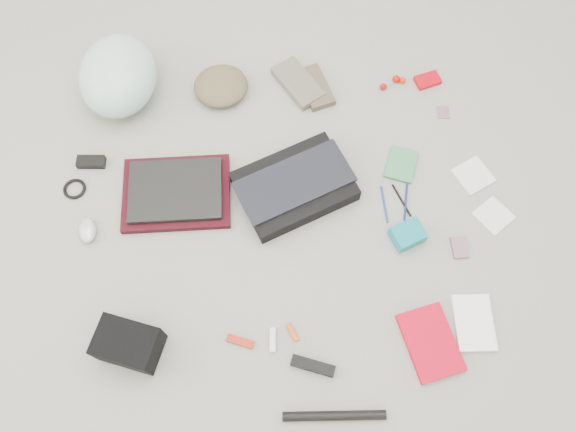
{
  "coord_description": "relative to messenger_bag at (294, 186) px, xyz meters",
  "views": [
    {
      "loc": [
        -0.07,
        -0.76,
        1.83
      ],
      "look_at": [
        0.0,
        0.0,
        0.05
      ],
      "focal_mm": 35.0,
      "sensor_mm": 36.0,
      "label": 1
    }
  ],
  "objects": [
    {
      "name": "laptop_sleeve",
      "position": [
        -0.42,
        0.02,
        -0.02
      ],
      "size": [
        0.39,
        0.3,
        0.03
      ],
      "primitive_type": "cube",
      "rotation": [
        0.0,
        0.0,
        -0.03
      ],
      "color": "#330810",
      "rests_on": "ground_plane"
    },
    {
      "name": "toiletry_tube_orange",
      "position": [
        -0.05,
        -0.51,
        -0.02
      ],
      "size": [
        0.04,
        0.06,
        0.02
      ],
      "primitive_type": "cylinder",
      "rotation": [
        1.57,
        0.0,
        0.42
      ],
      "color": "#E35113",
      "rests_on": "ground_plane"
    },
    {
      "name": "lollipop_c",
      "position": [
        0.47,
        0.44,
        -0.02
      ],
      "size": [
        0.03,
        0.03,
        0.03
      ],
      "primitive_type": "sphere",
      "rotation": [
        0.0,
        0.0,
        0.04
      ],
      "color": "red",
      "rests_on": "ground_plane"
    },
    {
      "name": "toiletry_tube_white",
      "position": [
        -0.12,
        -0.53,
        -0.02
      ],
      "size": [
        0.03,
        0.08,
        0.02
      ],
      "primitive_type": "cylinder",
      "rotation": [
        1.57,
        0.0,
        -0.08
      ],
      "color": "silver",
      "rests_on": "ground_plane"
    },
    {
      "name": "beanie",
      "position": [
        -0.24,
        0.45,
        0.0
      ],
      "size": [
        0.22,
        0.21,
        0.07
      ],
      "primitive_type": "ellipsoid",
      "rotation": [
        0.0,
        0.0,
        0.07
      ],
      "color": "brown",
      "rests_on": "ground_plane"
    },
    {
      "name": "bike_helmet",
      "position": [
        -0.62,
        0.48,
        0.08
      ],
      "size": [
        0.33,
        0.39,
        0.22
      ],
      "primitive_type": "ellipsoid",
      "rotation": [
        0.0,
        0.0,
        -0.12
      ],
      "color": "silver",
      "rests_on": "ground_plane"
    },
    {
      "name": "altoids_tin",
      "position": [
        0.57,
        0.43,
        -0.02
      ],
      "size": [
        0.11,
        0.08,
        0.02
      ],
      "primitive_type": "cube",
      "rotation": [
        0.0,
        0.0,
        0.27
      ],
      "color": "red",
      "rests_on": "ground_plane"
    },
    {
      "name": "book_red",
      "position": [
        0.39,
        -0.59,
        -0.02
      ],
      "size": [
        0.2,
        0.26,
        0.02
      ],
      "primitive_type": "cube",
      "rotation": [
        0.0,
        0.0,
        0.21
      ],
      "color": "red",
      "rests_on": "ground_plane"
    },
    {
      "name": "napkin_top",
      "position": [
        0.66,
        0.0,
        -0.03
      ],
      "size": [
        0.16,
        0.16,
        0.01
      ],
      "primitive_type": "cube",
      "rotation": [
        0.0,
        0.0,
        0.44
      ],
      "color": "silver",
      "rests_on": "ground_plane"
    },
    {
      "name": "cable_coil",
      "position": [
        -0.79,
        0.07,
        -0.03
      ],
      "size": [
        0.1,
        0.1,
        0.01
      ],
      "primitive_type": "torus",
      "rotation": [
        0.0,
        0.0,
        0.18
      ],
      "color": "black",
      "rests_on": "ground_plane"
    },
    {
      "name": "pen_blue",
      "position": [
        0.32,
        -0.09,
        -0.03
      ],
      "size": [
        0.01,
        0.14,
        0.01
      ],
      "primitive_type": "cylinder",
      "rotation": [
        1.57,
        0.0,
        0.01
      ],
      "color": "navy",
      "rests_on": "ground_plane"
    },
    {
      "name": "notepad",
      "position": [
        0.4,
        0.07,
        -0.02
      ],
      "size": [
        0.14,
        0.16,
        0.02
      ],
      "primitive_type": "cube",
      "rotation": [
        0.0,
        0.0,
        -0.38
      ],
      "color": "#387A4A",
      "rests_on": "ground_plane"
    },
    {
      "name": "pen_navy",
      "position": [
        0.39,
        -0.08,
        -0.03
      ],
      "size": [
        0.04,
        0.14,
        0.01
      ],
      "primitive_type": "cylinder",
      "rotation": [
        1.57,
        0.0,
        -0.24
      ],
      "color": "navy",
      "rests_on": "ground_plane"
    },
    {
      "name": "mitten_right",
      "position": [
        0.12,
        0.43,
        -0.02
      ],
      "size": [
        0.15,
        0.21,
        0.03
      ],
      "primitive_type": "cube",
      "rotation": [
        0.0,
        0.0,
        0.28
      ],
      "color": "brown",
      "rests_on": "ground_plane"
    },
    {
      "name": "laptop",
      "position": [
        -0.42,
        0.02,
        0.01
      ],
      "size": [
        0.34,
        0.25,
        0.02
      ],
      "primitive_type": "cube",
      "rotation": [
        0.0,
        0.0,
        -0.03
      ],
      "color": "black",
      "rests_on": "laptop_sleeve"
    },
    {
      "name": "u_lock",
      "position": [
        0.0,
        -0.63,
        -0.02
      ],
      "size": [
        0.14,
        0.08,
        0.03
      ],
      "primitive_type": "cube",
      "rotation": [
        0.0,
        0.0,
        -0.36
      ],
      "color": "black",
      "rests_on": "ground_plane"
    },
    {
      "name": "power_brick",
      "position": [
        -0.74,
        0.17,
        -0.02
      ],
      "size": [
        0.11,
        0.06,
        0.03
      ],
      "primitive_type": "cube",
      "rotation": [
        0.0,
        0.0,
        -0.09
      ],
      "color": "black",
      "rests_on": "ground_plane"
    },
    {
      "name": "mitten_left",
      "position": [
        0.06,
        0.46,
        -0.02
      ],
      "size": [
        0.21,
        0.25,
        0.03
      ],
      "primitive_type": "cube",
      "rotation": [
        0.0,
        0.0,
        0.52
      ],
      "color": "#675F52",
      "rests_on": "ground_plane"
    },
    {
      "name": "bike_pump",
      "position": [
        0.05,
        -0.78,
        -0.02
      ],
      "size": [
        0.32,
        0.05,
        0.03
      ],
      "primitive_type": "cylinder",
      "rotation": [
        0.0,
        1.57,
        -0.07
      ],
      "color": "black",
      "rests_on": "ground_plane"
    },
    {
      "name": "mouse",
      "position": [
        -0.73,
        -0.1,
        -0.01
      ],
      "size": [
        0.07,
        0.1,
        0.04
      ],
      "primitive_type": "ellipsoid",
      "rotation": [
        0.0,
        0.0,
        0.09
      ],
      "color": "#B3B3B4",
      "rests_on": "ground_plane"
    },
    {
      "name": "bag_flap",
      "position": [
        0.0,
        -0.0,
        0.04
      ],
      "size": [
        0.44,
        0.32,
        0.01
      ],
      "primitive_type": "cube",
      "rotation": [
        0.0,
        0.0,
        0.37
      ],
      "color": "black",
      "rests_on": "messenger_bag"
    },
    {
      "name": "pen_black",
      "position": [
        0.38,
        -0.08,
        -0.03
      ],
      "size": [
        0.05,
        0.13,
        0.01
      ],
      "primitive_type": "cylinder",
      "rotation": [
        1.57,
        0.0,
        0.34
      ],
      "color": "black",
      "rests_on": "ground_plane"
    },
    {
      "name": "napkin_bottom",
      "position": [
        0.7,
        -0.16,
        -0.03
      ],
      "size": [
        0.15,
        0.15,
        0.01
      ],
      "primitive_type": "cube",
      "rotation": [
        0.0,
        0.0,
        0.6
      ],
      "color": "silver",
      "rests_on": "ground_plane"
    },
    {
      "name": "lollipop_b",
      "position": [
        0.44,
        0.44,
        -0.02
      ],
      "size": [
        0.04,
        0.04,
        0.03
      ],
      "primitive_type": "sphere",
      "rotation": [
        0.0,
        0.0,
        -0.41
      ],
      "color": "#BF0E00",
      "rests_on": "ground_plane"
    },
    {
      "name": "lollipop_a",
      "position": [
        0.39,
        0.41,
        -0.02
      ],
      "size": [
        0.03,
        0.03,
        0.03
      ],
      "primitive_type": "sphere",
      "rotation": [
        0.0,
        0.0,
        -0.27
      ],
      "color": "#A30C08",
      "rests_on": "ground_plane"
    },
    {
      "name": "stamp_sheet",
      "position": [
        0.6,
        0.28,
        -0.03
      ],
      "size": [
        0.05,
        0.06,
        0.0
      ],
      "primitive_type": "cube",
      "rotation": [
        0.0,
        0.0,
        -0.08
      ],
      "color": "#89597A",
      "rests_on": "ground_plane"
    },
    {
      "name": "ground_plane",
      "position": [
        -0.03,
        -0.12,
        -0.03
      ],
      "size": [
        4.0,
        4.0,
        0.0
      ],
      "primitive_type": "plane",
      "color": "gray"
    },
    {
      "name": "multitool",
      "position": [
        -0.22,
        -0.53,
        -0.03
      ],
      "size": [
        0.09,
        0.06,
        0.01
      ],
      "primitive_type": "cube",
      "rotation": [
        0.0,
        0.0,
        -0.37
      ],
      "color": "#A11E08",
      "rests_on": "ground_plane"
    },
    {
      "name": "messenger_bag",
      "position": [
        0.0,
        0.0,
        0.0
      ],
      "size": [
        0.46,
        0.4,
        0.06
      ],
      "primitive_type": "cube",
      "rotation": [
        0.0,
        0.0,
        0.37
      ],
      "color": "black",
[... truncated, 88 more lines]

